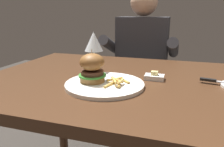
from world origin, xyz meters
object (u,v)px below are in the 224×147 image
Objects in this scene: wine_glass at (94,42)px; butter_dish at (154,77)px; burger_sandwich at (92,68)px; diner_person at (141,74)px; main_plate at (105,84)px.

butter_dish is (0.27, -0.01, -0.13)m from wine_glass.
burger_sandwich is 0.87m from diner_person.
burger_sandwich is at bearing -147.20° from butter_dish.
diner_person reaches higher than butter_dish.
diner_person reaches higher than main_plate.
diner_person is (0.00, 0.83, -0.18)m from main_plate.
butter_dish is at bearing -76.08° from diner_person.
diner_person reaches higher than wine_glass.
main_plate is 0.22m from butter_dish.
burger_sandwich is 0.11× the size of diner_person.
main_plate is 3.79× the size of butter_dish.
burger_sandwich is 0.27m from butter_dish.
wine_glass reaches higher than butter_dish.
wine_glass is at bearing 124.27° from main_plate.
burger_sandwich is at bearing 179.97° from main_plate.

